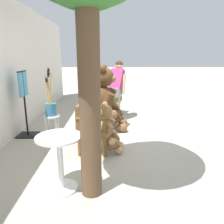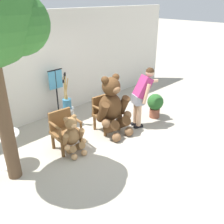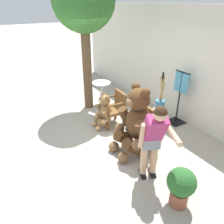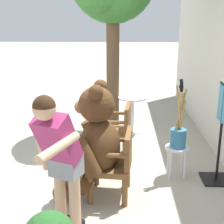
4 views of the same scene
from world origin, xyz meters
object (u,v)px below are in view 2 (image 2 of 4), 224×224
(wooden_chair_left, at_px, (65,129))
(white_stool, at_px, (68,112))
(person_visitor, at_px, (142,93))
(teddy_bear_large, at_px, (112,106))
(round_side_table, at_px, (6,146))
(wooden_chair_right, at_px, (105,112))
(clothing_display_stand, at_px, (57,93))
(brush_bucket, at_px, (67,101))
(teddy_bear_small, at_px, (72,136))
(potted_plant, at_px, (155,104))

(wooden_chair_left, relative_size, white_stool, 1.87)
(person_visitor, bearing_deg, teddy_bear_large, 162.16)
(wooden_chair_left, distance_m, round_side_table, 1.21)
(wooden_chair_right, xyz_separation_m, white_stool, (-0.52, 0.86, -0.11))
(round_side_table, bearing_deg, clothing_display_stand, 30.22)
(brush_bucket, relative_size, round_side_table, 1.33)
(wooden_chair_right, bearing_deg, teddy_bear_small, -166.84)
(wooden_chair_left, distance_m, white_stool, 1.12)
(teddy_bear_large, distance_m, teddy_bear_small, 1.26)
(brush_bucket, xyz_separation_m, round_side_table, (-1.88, -0.59, -0.22))
(teddy_bear_large, bearing_deg, wooden_chair_left, 167.90)
(teddy_bear_large, xyz_separation_m, potted_plant, (1.45, -0.23, -0.32))
(round_side_table, relative_size, potted_plant, 1.06)
(wooden_chair_left, relative_size, person_visitor, 0.56)
(wooden_chair_left, height_order, round_side_table, wooden_chair_left)
(potted_plant, bearing_deg, teddy_bear_small, 175.79)
(round_side_table, bearing_deg, person_visitor, -13.91)
(wooden_chair_right, height_order, teddy_bear_large, teddy_bear_large)
(white_stool, xyz_separation_m, potted_plant, (1.96, -1.35, 0.04))
(teddy_bear_large, distance_m, brush_bucket, 1.23)
(round_side_table, bearing_deg, teddy_bear_large, -12.56)
(wooden_chair_right, distance_m, round_side_table, 2.42)
(white_stool, bearing_deg, brush_bucket, 118.47)
(clothing_display_stand, bearing_deg, round_side_table, -149.78)
(person_visitor, relative_size, clothing_display_stand, 1.12)
(wooden_chair_left, height_order, clothing_display_stand, clothing_display_stand)
(white_stool, bearing_deg, clothing_display_stand, 81.90)
(round_side_table, bearing_deg, wooden_chair_right, -6.47)
(teddy_bear_small, bearing_deg, brush_bucket, 58.28)
(teddy_bear_small, height_order, round_side_table, teddy_bear_small)
(person_visitor, bearing_deg, teddy_bear_small, 173.57)
(brush_bucket, height_order, clothing_display_stand, brush_bucket)
(teddy_bear_large, relative_size, brush_bucket, 1.53)
(teddy_bear_small, bearing_deg, person_visitor, -6.43)
(teddy_bear_small, distance_m, potted_plant, 2.68)
(white_stool, relative_size, potted_plant, 0.68)
(brush_bucket, bearing_deg, clothing_display_stand, 81.78)
(white_stool, distance_m, brush_bucket, 0.31)
(person_visitor, bearing_deg, clothing_display_stand, 122.50)
(wooden_chair_left, xyz_separation_m, person_visitor, (2.01, -0.52, 0.45))
(potted_plant, height_order, clothing_display_stand, clothing_display_stand)
(white_stool, bearing_deg, wooden_chair_left, -129.22)
(person_visitor, relative_size, brush_bucket, 1.60)
(teddy_bear_small, bearing_deg, wooden_chair_right, 13.16)
(person_visitor, distance_m, round_side_table, 3.31)
(wooden_chair_left, height_order, white_stool, wooden_chair_left)
(teddy_bear_large, distance_m, round_side_table, 2.46)
(wooden_chair_right, relative_size, white_stool, 1.87)
(wooden_chair_right, bearing_deg, white_stool, 121.27)
(teddy_bear_large, bearing_deg, clothing_display_stand, 104.49)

